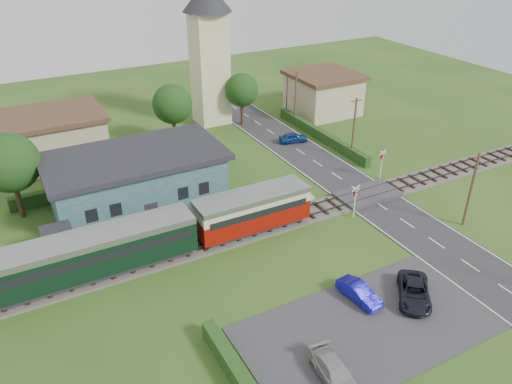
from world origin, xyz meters
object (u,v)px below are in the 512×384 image
crossing_signal_near (355,197)px  crossing_signal_far (382,160)px  house_west (55,137)px  train (43,267)px  car_park_blue (359,292)px  equipment_hut (59,243)px  pedestrian_near (226,206)px  pedestrian_far (110,235)px  church_tower (209,43)px  car_on_road (293,138)px  station_building (137,180)px  house_east (323,93)px  car_park_dark (414,292)px  car_park_silver (335,373)px

crossing_signal_near → crossing_signal_far: (7.20, 4.80, 0.00)m
house_west → crossing_signal_far: house_west is taller
train → car_park_blue: (19.26, -11.50, -1.50)m
equipment_hut → pedestrian_near: (14.13, -0.45, -0.32)m
crossing_signal_near → pedestrian_far: crossing_signal_near is taller
church_tower → pedestrian_far: (-19.11, -22.87, -8.90)m
car_on_road → pedestrian_near: pedestrian_near is taller
church_tower → car_park_blue: size_ratio=4.84×
crossing_signal_far → car_on_road: 12.81m
car_park_blue → pedestrian_far: 20.18m
station_building → pedestrian_far: bearing=-125.0°
train → house_east: (39.49, 22.00, 0.62)m
pedestrian_far → car_park_blue: bearing=-129.8°
equipment_hut → crossing_signal_far: bearing=-1.5°
crossing_signal_near → car_on_road: bearing=75.8°
car_on_road → car_park_dark: (-7.52, -28.12, 0.08)m
equipment_hut → car_park_dark: bearing=-37.9°
car_park_blue → church_tower: bearing=75.7°
car_park_dark → pedestrian_near: bearing=153.1°
crossing_signal_far → house_west: bearing=144.2°
crossing_signal_far → car_park_blue: bearing=-134.9°
equipment_hut → car_park_blue: bearing=-39.6°
crossing_signal_far → car_park_silver: size_ratio=0.78×
crossing_signal_far → car_on_road: (-2.85, 12.40, -1.50)m
crossing_signal_far → car_park_silver: 27.23m
house_east → pedestrian_far: (-34.11, -18.87, -1.47)m
crossing_signal_near → car_park_dark: size_ratio=0.72×
car_park_dark → pedestrian_far: (-17.33, 16.46, 0.61)m
car_park_silver → crossing_signal_near: bearing=54.1°
equipment_hut → house_west: house_west is taller
station_building → house_east: bearing=23.4°
equipment_hut → car_park_silver: equipment_hut is taller
crossing_signal_far → car_park_dark: (-10.38, -15.72, -1.43)m
car_park_blue → house_east: bearing=52.6°
equipment_hut → car_park_silver: bearing=-58.6°
equipment_hut → car_park_dark: 26.92m
train → car_park_dark: 26.37m
station_building → car_park_silver: size_ratio=3.80×
car_park_silver → car_park_blue: bearing=46.4°
station_building → car_park_silver: bearing=-81.0°
house_east → car_park_dark: bearing=-115.4°
car_park_blue → car_park_dark: (3.45, -1.82, 0.03)m
house_east → car_park_silver: size_ratio=2.09×
train → pedestrian_far: (5.38, 3.13, -0.85)m
church_tower → pedestrian_near: church_tower is taller
crossing_signal_near → car_park_silver: (-12.36, -14.09, -1.45)m
car_park_dark → pedestrian_near: pedestrian_near is taller
house_west → pedestrian_far: (0.89, -19.87, -1.47)m
station_building → car_park_dark: station_building is taller
equipment_hut → crossing_signal_near: 25.04m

